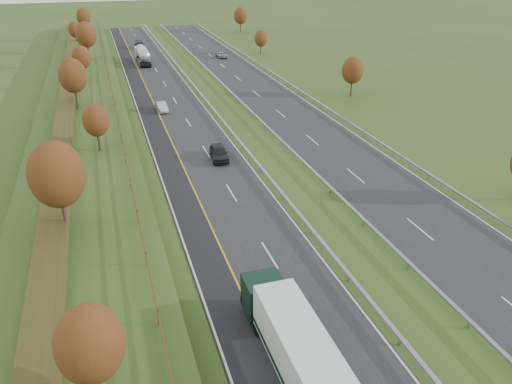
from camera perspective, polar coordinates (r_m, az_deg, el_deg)
The scene contains 19 objects.
ground at distance 70.11m, azimuth -1.68°, elevation 7.48°, with size 400.00×400.00×0.00m, color #324D1B.
near_carriageway at distance 73.19m, azimuth -8.86°, elevation 8.00°, with size 10.50×200.00×0.04m, color black.
far_carriageway at distance 77.18m, azimuth 3.45°, elevation 9.21°, with size 10.50×200.00×0.04m, color black.
hard_shoulder at distance 72.77m, azimuth -11.79°, elevation 7.66°, with size 3.00×200.00×0.04m, color black.
lane_markings at distance 74.21m, azimuth -3.92°, elevation 8.53°, with size 26.75×200.00×0.01m.
embankment_left at distance 72.28m, azimuth -19.20°, elevation 7.45°, with size 12.00×200.00×2.00m, color #324D1B.
hedge_left at distance 71.95m, azimuth -20.97°, elevation 8.39°, with size 2.20×180.00×1.10m, color #343515.
fence_left at distance 71.35m, azimuth -15.78°, elevation 9.15°, with size 0.12×189.06×1.20m.
median_barrier_near at distance 74.00m, azimuth -4.49°, elevation 8.92°, with size 0.32×200.00×0.71m.
median_barrier_far at distance 75.25m, azimuth -0.66°, elevation 9.29°, with size 0.32×200.00×0.71m.
outer_barrier_far at distance 79.19m, azimuth 7.45°, elevation 9.93°, with size 0.32×200.00×0.71m.
trees_left at distance 67.60m, azimuth -19.56°, elevation 10.94°, with size 6.64×164.30×7.66m.
trees_far at distance 107.49m, azimuth 4.74°, elevation 16.27°, with size 8.45×118.60×7.12m.
box_lorry at distance 28.08m, azimuth 5.75°, elevation -19.32°, with size 2.58×16.28×4.06m.
road_tanker at distance 114.08m, azimuth -12.84°, elevation 15.08°, with size 2.40×11.22×3.46m.
car_dark_near at distance 58.57m, azimuth -4.26°, elevation 4.49°, with size 1.90×4.72×1.61m, color black.
car_silver_mid at distance 78.23m, azimuth -10.76°, elevation 9.56°, with size 1.40×4.01×1.32m, color #B0B2B5.
car_small_far at distance 132.41m, azimuth -13.13°, elevation 16.05°, with size 2.27×5.57×1.62m, color #152042.
car_oncoming at distance 117.96m, azimuth -3.96°, elevation 15.40°, with size 2.13×4.61×1.28m, color #A1A1A5.
Camera 1 is at (-9.95, -9.03, 22.23)m, focal length 35.00 mm.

